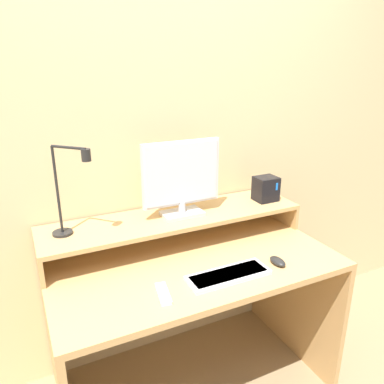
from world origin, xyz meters
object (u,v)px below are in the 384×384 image
at_px(keyboard, 228,275).
at_px(desk_lamp, 68,194).
at_px(mouse, 278,261).
at_px(remote_control, 163,294).
at_px(monitor, 182,178).
at_px(router_dock, 266,189).

bearing_deg(keyboard, desk_lamp, 145.36).
height_order(mouse, remote_control, mouse).
distance_m(monitor, keyboard, 0.52).
xyz_separation_m(monitor, mouse, (0.29, -0.41, -0.32)).
xyz_separation_m(router_dock, remote_control, (-0.78, -0.40, -0.20)).
bearing_deg(keyboard, router_dock, 40.08).
height_order(desk_lamp, remote_control, desk_lamp).
relative_size(desk_lamp, mouse, 4.39).
xyz_separation_m(monitor, remote_control, (-0.27, -0.41, -0.33)).
height_order(monitor, desk_lamp, desk_lamp).
xyz_separation_m(mouse, remote_control, (-0.56, 0.00, -0.01)).
bearing_deg(monitor, desk_lamp, -178.84).
height_order(desk_lamp, mouse, desk_lamp).
bearing_deg(mouse, remote_control, 179.80).
xyz_separation_m(keyboard, mouse, (0.26, -0.00, 0.00)).
relative_size(keyboard, remote_control, 2.48).
height_order(router_dock, remote_control, router_dock).
bearing_deg(monitor, mouse, -54.33).
bearing_deg(desk_lamp, mouse, -25.65).
relative_size(mouse, remote_control, 0.63).
relative_size(desk_lamp, remote_control, 2.76).
bearing_deg(monitor, remote_control, -123.24).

